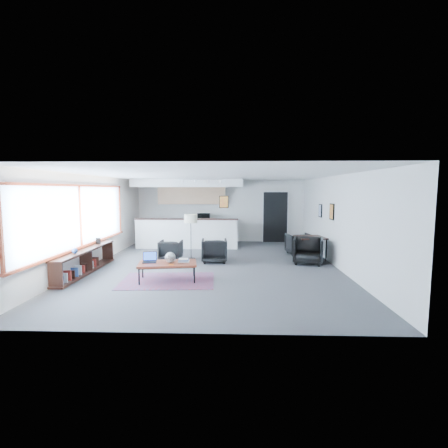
{
  "coord_description": "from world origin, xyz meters",
  "views": [
    {
      "loc": [
        0.63,
        -9.24,
        2.19
      ],
      "look_at": [
        0.29,
        0.4,
        1.17
      ],
      "focal_mm": 26.0,
      "sensor_mm": 36.0,
      "label": 1
    }
  ],
  "objects_px": {
    "dining_table": "(310,239)",
    "dining_chair_near": "(308,251)",
    "armchair_right": "(214,249)",
    "floor_lamp": "(191,220)",
    "microwave": "(204,216)",
    "book_stack": "(184,260)",
    "ceramic_pot": "(170,257)",
    "laptop": "(150,259)",
    "coffee_table": "(168,264)",
    "dining_chair_far": "(299,245)",
    "armchair_left": "(171,249)"
  },
  "relations": [
    {
      "from": "dining_table",
      "to": "dining_chair_near",
      "type": "height_order",
      "value": "dining_chair_near"
    },
    {
      "from": "armchair_right",
      "to": "floor_lamp",
      "type": "relative_size",
      "value": 0.55
    },
    {
      "from": "armchair_right",
      "to": "microwave",
      "type": "xyz_separation_m",
      "value": [
        -0.69,
        3.67,
        0.72
      ]
    },
    {
      "from": "floor_lamp",
      "to": "dining_table",
      "type": "height_order",
      "value": "floor_lamp"
    },
    {
      "from": "book_stack",
      "to": "ceramic_pot",
      "type": "bearing_deg",
      "value": -161.58
    },
    {
      "from": "floor_lamp",
      "to": "laptop",
      "type": "bearing_deg",
      "value": -105.16
    },
    {
      "from": "ceramic_pot",
      "to": "coffee_table",
      "type": "bearing_deg",
      "value": 170.72
    },
    {
      "from": "dining_chair_far",
      "to": "ceramic_pot",
      "type": "bearing_deg",
      "value": 33.81
    },
    {
      "from": "ceramic_pot",
      "to": "dining_table",
      "type": "bearing_deg",
      "value": 34.09
    },
    {
      "from": "armchair_left",
      "to": "floor_lamp",
      "type": "bearing_deg",
      "value": -158.68
    },
    {
      "from": "book_stack",
      "to": "microwave",
      "type": "relative_size",
      "value": 0.53
    },
    {
      "from": "coffee_table",
      "to": "dining_chair_near",
      "type": "bearing_deg",
      "value": 18.85
    },
    {
      "from": "laptop",
      "to": "dining_chair_near",
      "type": "relative_size",
      "value": 0.5
    },
    {
      "from": "dining_table",
      "to": "microwave",
      "type": "bearing_deg",
      "value": 139.66
    },
    {
      "from": "armchair_left",
      "to": "dining_table",
      "type": "height_order",
      "value": "dining_table"
    },
    {
      "from": "dining_chair_near",
      "to": "laptop",
      "type": "bearing_deg",
      "value": -142.06
    },
    {
      "from": "laptop",
      "to": "book_stack",
      "type": "distance_m",
      "value": 0.83
    },
    {
      "from": "dining_table",
      "to": "dining_chair_far",
      "type": "relative_size",
      "value": 1.42
    },
    {
      "from": "coffee_table",
      "to": "floor_lamp",
      "type": "distance_m",
      "value": 2.68
    },
    {
      "from": "dining_chair_far",
      "to": "floor_lamp",
      "type": "bearing_deg",
      "value": 4.56
    },
    {
      "from": "coffee_table",
      "to": "floor_lamp",
      "type": "relative_size",
      "value": 1.03
    },
    {
      "from": "coffee_table",
      "to": "armchair_left",
      "type": "height_order",
      "value": "armchair_left"
    },
    {
      "from": "armchair_right",
      "to": "dining_table",
      "type": "bearing_deg",
      "value": -174.13
    },
    {
      "from": "armchair_left",
      "to": "floor_lamp",
      "type": "xyz_separation_m",
      "value": [
        0.6,
        0.23,
        0.89
      ]
    },
    {
      "from": "laptop",
      "to": "book_stack",
      "type": "height_order",
      "value": "laptop"
    },
    {
      "from": "ceramic_pot",
      "to": "book_stack",
      "type": "height_order",
      "value": "ceramic_pot"
    },
    {
      "from": "ceramic_pot",
      "to": "armchair_left",
      "type": "xyz_separation_m",
      "value": [
        -0.46,
        2.32,
        -0.23
      ]
    },
    {
      "from": "armchair_left",
      "to": "microwave",
      "type": "height_order",
      "value": "microwave"
    },
    {
      "from": "ceramic_pot",
      "to": "dining_chair_near",
      "type": "distance_m",
      "value": 4.23
    },
    {
      "from": "dining_table",
      "to": "dining_chair_near",
      "type": "relative_size",
      "value": 1.3
    },
    {
      "from": "dining_chair_far",
      "to": "microwave",
      "type": "xyz_separation_m",
      "value": [
        -3.49,
        2.42,
        0.77
      ]
    },
    {
      "from": "armchair_left",
      "to": "armchair_right",
      "type": "xyz_separation_m",
      "value": [
        1.37,
        -0.18,
        0.04
      ]
    },
    {
      "from": "armchair_left",
      "to": "dining_chair_far",
      "type": "relative_size",
      "value": 1.02
    },
    {
      "from": "coffee_table",
      "to": "armchair_right",
      "type": "height_order",
      "value": "armchair_right"
    },
    {
      "from": "laptop",
      "to": "armchair_left",
      "type": "relative_size",
      "value": 0.53
    },
    {
      "from": "floor_lamp",
      "to": "dining_chair_near",
      "type": "bearing_deg",
      "value": -8.74
    },
    {
      "from": "floor_lamp",
      "to": "armchair_left",
      "type": "bearing_deg",
      "value": -158.86
    },
    {
      "from": "armchair_right",
      "to": "dining_chair_near",
      "type": "relative_size",
      "value": 1.06
    },
    {
      "from": "dining_table",
      "to": "dining_chair_near",
      "type": "bearing_deg",
      "value": -107.47
    },
    {
      "from": "book_stack",
      "to": "armchair_left",
      "type": "height_order",
      "value": "armchair_left"
    },
    {
      "from": "laptop",
      "to": "dining_chair_far",
      "type": "xyz_separation_m",
      "value": [
        4.24,
        3.29,
        -0.18
      ]
    },
    {
      "from": "dining_chair_near",
      "to": "microwave",
      "type": "relative_size",
      "value": 1.4
    },
    {
      "from": "armchair_right",
      "to": "dining_table",
      "type": "distance_m",
      "value": 3.07
    },
    {
      "from": "dining_table",
      "to": "microwave",
      "type": "distance_m",
      "value": 4.87
    },
    {
      "from": "laptop",
      "to": "dining_table",
      "type": "height_order",
      "value": "dining_table"
    },
    {
      "from": "armchair_left",
      "to": "microwave",
      "type": "distance_m",
      "value": 3.63
    },
    {
      "from": "microwave",
      "to": "dining_chair_near",
      "type": "bearing_deg",
      "value": -49.34
    },
    {
      "from": "floor_lamp",
      "to": "dining_chair_far",
      "type": "height_order",
      "value": "floor_lamp"
    },
    {
      "from": "armchair_right",
      "to": "dining_chair_near",
      "type": "distance_m",
      "value": 2.81
    },
    {
      "from": "microwave",
      "to": "armchair_left",
      "type": "bearing_deg",
      "value": -103.11
    }
  ]
}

